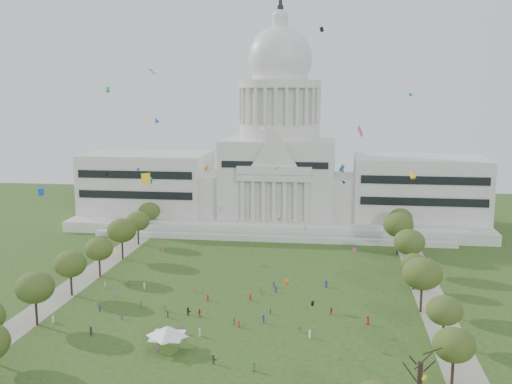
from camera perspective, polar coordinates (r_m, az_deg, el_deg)
The scene contains 32 objects.
ground at distance 137.77m, azimuth -2.63°, elevation -13.00°, with size 400.00×400.00×0.00m, color #2C4A17.
capitol at distance 241.79m, azimuth 2.23°, elevation 2.25°, with size 160.00×64.50×91.30m.
path_left at distance 178.75m, azimuth -16.28°, elevation -8.04°, with size 8.00×160.00×0.04m, color gray.
path_right at distance 165.62m, azimuth 16.17°, elevation -9.44°, with size 8.00×160.00×0.04m, color gray.
row_tree_r_0 at distance 116.66m, azimuth 18.34°, elevation -13.66°, with size 7.67×7.67×10.91m.
row_tree_l_1 at distance 146.30m, azimuth -20.31°, elevation -8.51°, with size 8.86×8.86×12.59m.
row_tree_r_1 at distance 133.26m, azimuth 17.50°, elevation -10.71°, with size 7.58×7.58×10.78m.
row_tree_l_2 at distance 164.12m, azimuth -17.27°, elevation -6.57°, with size 8.42×8.42×11.97m.
row_tree_r_2 at distance 150.32m, azimuth 15.56°, elevation -7.50°, with size 9.55×9.55×13.58m.
row_tree_l_3 at distance 178.44m, azimuth -14.73°, elevation -5.27°, with size 8.12×8.12×11.55m.
row_tree_r_3 at distance 167.29m, azimuth 14.83°, elevation -6.66°, with size 7.01×7.01×9.98m.
row_tree_l_4 at distance 194.85m, azimuth -12.67°, elevation -3.59°, with size 9.29×9.29×13.21m.
row_tree_r_4 at distance 181.69m, azimuth 14.40°, elevation -4.64°, with size 9.19×9.19×13.06m.
row_tree_l_5 at distance 212.49m, azimuth -11.20°, elevation -2.73°, with size 8.33×8.33×11.85m.
row_tree_r_5 at distance 200.92m, azimuth 13.41°, elevation -3.07°, with size 9.82×9.82×13.96m.
row_tree_l_6 at distance 229.86m, azimuth -10.12°, elevation -1.81°, with size 8.19×8.19×11.64m.
row_tree_r_6 at distance 218.92m, azimuth 13.60°, elevation -2.43°, with size 8.42×8.42×11.97m.
big_bare_tree at distance 107.58m, azimuth 15.42°, elevation -15.01°, with size 6.00×5.00×12.80m.
event_tent at distance 128.21m, azimuth -8.45°, elevation -12.93°, with size 9.66×9.66×5.15m.
person_0 at distance 142.72m, azimuth 10.61°, elevation -11.91°, with size 0.97×0.63×1.99m, color #B21E1E.
person_2 at distance 147.05m, azimuth 7.20°, elevation -11.19°, with size 0.92×0.56×1.88m, color #B21E1E.
person_3 at distance 141.19m, azimuth 0.69°, elevation -11.99°, with size 1.29×0.66×1.99m, color navy.
person_4 at distance 140.49m, azimuth -2.09°, elevation -12.18°, with size 0.98×0.53×1.67m, color olive.
person_5 at distance 146.59m, azimuth -6.48°, elevation -11.22°, with size 1.85×0.73×1.99m, color #26262B.
person_6 at distance 119.05m, azimuth -0.20°, elevation -16.28°, with size 0.90×0.59×1.85m, color #33723F.
person_7 at distance 127.66m, azimuth -9.32°, elevation -14.53°, with size 0.71×0.52×1.95m, color #994C8C.
person_8 at distance 145.60m, azimuth -5.42°, elevation -11.38°, with size 0.91×0.56×1.87m, color #B21E1E.
person_9 at distance 136.66m, azimuth 4.22°, elevation -12.87°, with size 0.99×0.51×1.53m, color #33723F.
person_10 at distance 146.75m, azimuth 1.38°, elevation -11.26°, with size 0.82×0.45×1.41m, color #33723F.
person_11 at distance 122.08m, azimuth -4.06°, elevation -15.61°, with size 1.73×0.68×1.86m, color #4C4C51.
distant_crowd at distance 151.89m, azimuth -6.09°, elevation -10.52°, with size 62.59×40.48×1.94m.
kite_swarm at distance 138.73m, azimuth -2.37°, elevation 0.26°, with size 86.62×96.60×63.15m.
Camera 1 is at (23.55, -125.13, 52.62)m, focal length 42.00 mm.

